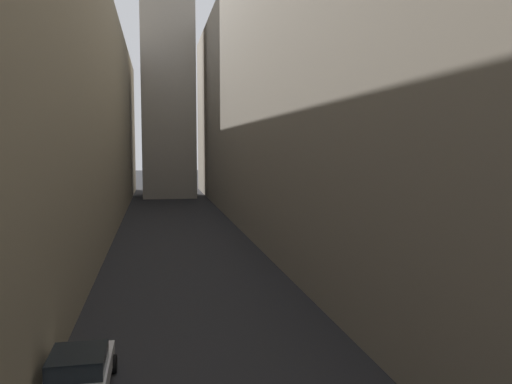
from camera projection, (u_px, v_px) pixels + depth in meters
ground_plane at (185, 250)px, 38.23m from camera, size 264.00×264.00×0.00m
building_block_left at (8, 107)px, 36.97m from camera, size 13.48×108.00×20.84m
building_block_right at (322, 82)px, 41.17m from camera, size 11.13×108.00×25.41m
parked_car_left_far at (79, 374)px, 15.76m from camera, size 2.00×4.48×1.43m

